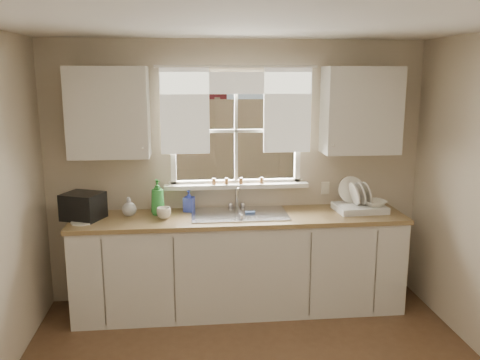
{
  "coord_description": "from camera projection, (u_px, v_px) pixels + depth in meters",
  "views": [
    {
      "loc": [
        -0.46,
        -2.78,
        2.19
      ],
      "look_at": [
        0.0,
        1.65,
        1.25
      ],
      "focal_mm": 38.0,
      "sensor_mm": 36.0,
      "label": 1
    }
  ],
  "objects": [
    {
      "name": "bowl",
      "position": [
        374.0,
        203.0,
        4.76
      ],
      "size": [
        0.26,
        0.26,
        0.05
      ],
      "primitive_type": "imported",
      "rotation": [
        0.0,
        0.0,
        0.25
      ],
      "color": "white",
      "rests_on": "dish_rack"
    },
    {
      "name": "black_appliance",
      "position": [
        83.0,
        206.0,
        4.52
      ],
      "size": [
        0.41,
        0.39,
        0.24
      ],
      "primitive_type": "cube",
      "rotation": [
        0.0,
        0.0,
        -0.41
      ],
      "color": "black",
      "rests_on": "countertop"
    },
    {
      "name": "wall_outlet",
      "position": [
        325.0,
        188.0,
        5.0
      ],
      "size": [
        0.08,
        0.01,
        0.12
      ],
      "primitive_type": "cube",
      "color": "beige",
      "rests_on": "room_walls"
    },
    {
      "name": "base_cabinets",
      "position": [
        240.0,
        264.0,
        4.75
      ],
      "size": [
        3.0,
        0.62,
        0.87
      ],
      "primitive_type": "cube",
      "color": "silver",
      "rests_on": "ground"
    },
    {
      "name": "room_walls",
      "position": [
        271.0,
        244.0,
        2.88
      ],
      "size": [
        3.62,
        4.02,
        2.5
      ],
      "color": "beige",
      "rests_on": "ground"
    },
    {
      "name": "sill_jars",
      "position": [
        236.0,
        181.0,
        4.85
      ],
      "size": [
        0.5,
        0.04,
        0.06
      ],
      "color": "brown",
      "rests_on": "window"
    },
    {
      "name": "ceiling",
      "position": [
        272.0,
        13.0,
        2.69
      ],
      "size": [
        3.6,
        4.0,
        0.02
      ],
      "primitive_type": "cube",
      "color": "silver",
      "rests_on": "room_walls"
    },
    {
      "name": "upper_cabinet_right",
      "position": [
        361.0,
        110.0,
        4.71
      ],
      "size": [
        0.7,
        0.33,
        0.8
      ],
      "primitive_type": "cube",
      "color": "silver",
      "rests_on": "room_walls"
    },
    {
      "name": "cup",
      "position": [
        164.0,
        213.0,
        4.55
      ],
      "size": [
        0.13,
        0.13,
        0.1
      ],
      "primitive_type": "imported",
      "rotation": [
        0.0,
        0.0,
        0.03
      ],
      "color": "silver",
      "rests_on": "countertop"
    },
    {
      "name": "countertop",
      "position": [
        240.0,
        218.0,
        4.65
      ],
      "size": [
        3.04,
        0.65,
        0.04
      ],
      "primitive_type": "cube",
      "color": "olive",
      "rests_on": "base_cabinets"
    },
    {
      "name": "soap_bottle_a",
      "position": [
        158.0,
        197.0,
        4.65
      ],
      "size": [
        0.17,
        0.17,
        0.33
      ],
      "primitive_type": "imported",
      "rotation": [
        0.0,
        0.0,
        0.43
      ],
      "color": "green",
      "rests_on": "countertop"
    },
    {
      "name": "backyard",
      "position": [
        234.0,
        12.0,
        10.74
      ],
      "size": [
        20.0,
        10.0,
        6.13
      ],
      "color": "#335421",
      "rests_on": "ground"
    },
    {
      "name": "window",
      "position": [
        236.0,
        148.0,
        4.84
      ],
      "size": [
        1.38,
        0.16,
        1.06
      ],
      "color": "white",
      "rests_on": "room_walls"
    },
    {
      "name": "curtains",
      "position": [
        237.0,
        101.0,
        4.7
      ],
      "size": [
        1.5,
        0.03,
        0.81
      ],
      "color": "white",
      "rests_on": "room_walls"
    },
    {
      "name": "upper_cabinet_left",
      "position": [
        109.0,
        112.0,
        4.48
      ],
      "size": [
        0.7,
        0.33,
        0.8
      ],
      "primitive_type": "cube",
      "color": "silver",
      "rests_on": "room_walls"
    },
    {
      "name": "saucer",
      "position": [
        82.0,
        222.0,
        4.42
      ],
      "size": [
        0.2,
        0.2,
        0.01
      ],
      "primitive_type": "cylinder",
      "color": "white",
      "rests_on": "countertop"
    },
    {
      "name": "sink",
      "position": [
        239.0,
        222.0,
        4.7
      ],
      "size": [
        0.88,
        0.52,
        0.4
      ],
      "color": "#B7B7BC",
      "rests_on": "countertop"
    },
    {
      "name": "dish_rack",
      "position": [
        359.0,
        204.0,
        4.8
      ],
      "size": [
        0.48,
        0.37,
        0.31
      ],
      "color": "silver",
      "rests_on": "countertop"
    },
    {
      "name": "soap_bottle_c",
      "position": [
        129.0,
        206.0,
        4.64
      ],
      "size": [
        0.17,
        0.17,
        0.17
      ],
      "primitive_type": "imported",
      "rotation": [
        0.0,
        0.0,
        -0.38
      ],
      "color": "beige",
      "rests_on": "countertop"
    },
    {
      "name": "soap_bottle_b",
      "position": [
        189.0,
        201.0,
        4.77
      ],
      "size": [
        0.12,
        0.12,
        0.2
      ],
      "primitive_type": "imported",
      "rotation": [
        0.0,
        0.0,
        -0.32
      ],
      "color": "blue",
      "rests_on": "countertop"
    }
  ]
}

